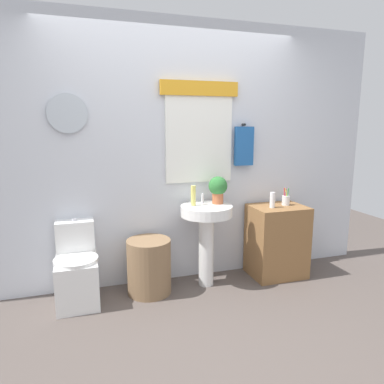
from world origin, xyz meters
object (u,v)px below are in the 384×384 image
(pedestal_sink, at_px, (206,226))
(potted_plant, at_px, (218,188))
(soap_bottle, at_px, (193,196))
(lotion_bottle, at_px, (272,200))
(toilet, at_px, (77,271))
(laundry_hamper, at_px, (149,266))
(wooden_cabinet, at_px, (277,241))
(toothbrush_cup, at_px, (286,200))

(pedestal_sink, distance_m, potted_plant, 0.40)
(soap_bottle, xyz_separation_m, lotion_bottle, (0.82, -0.09, -0.08))
(toilet, bearing_deg, pedestal_sink, -1.40)
(laundry_hamper, distance_m, pedestal_sink, 0.68)
(toilet, distance_m, lotion_bottle, 2.01)
(soap_bottle, bearing_deg, toilet, -178.98)
(toilet, distance_m, soap_bottle, 1.28)
(wooden_cabinet, bearing_deg, lotion_bottle, -157.79)
(wooden_cabinet, xyz_separation_m, toothbrush_cup, (0.10, 0.02, 0.43))
(wooden_cabinet, bearing_deg, toilet, 179.15)
(toilet, height_order, pedestal_sink, pedestal_sink)
(soap_bottle, bearing_deg, toothbrush_cup, -1.69)
(laundry_hamper, height_order, pedestal_sink, pedestal_sink)
(wooden_cabinet, bearing_deg, toothbrush_cup, 11.59)
(wooden_cabinet, height_order, toothbrush_cup, toothbrush_cup)
(toilet, height_order, soap_bottle, soap_bottle)
(pedestal_sink, bearing_deg, wooden_cabinet, 0.00)
(laundry_hamper, xyz_separation_m, toothbrush_cup, (1.47, 0.02, 0.55))
(lotion_bottle, relative_size, toothbrush_cup, 0.87)
(pedestal_sink, bearing_deg, laundry_hamper, 180.00)
(toilet, xyz_separation_m, toothbrush_cup, (2.13, -0.01, 0.52))
(wooden_cabinet, xyz_separation_m, potted_plant, (-0.66, 0.06, 0.60))
(toothbrush_cup, bearing_deg, lotion_bottle, -162.95)
(toilet, distance_m, potted_plant, 1.54)
(lotion_bottle, height_order, toothbrush_cup, toothbrush_cup)
(soap_bottle, relative_size, toothbrush_cup, 1.06)
(laundry_hamper, bearing_deg, pedestal_sink, -0.00)
(lotion_bottle, distance_m, toothbrush_cup, 0.21)
(toilet, xyz_separation_m, lotion_bottle, (1.93, -0.07, 0.55))
(toilet, bearing_deg, laundry_hamper, -2.64)
(potted_plant, bearing_deg, soap_bottle, -177.80)
(pedestal_sink, relative_size, lotion_bottle, 5.09)
(pedestal_sink, xyz_separation_m, lotion_bottle, (0.70, -0.04, 0.23))
(laundry_hamper, distance_m, wooden_cabinet, 1.38)
(toilet, xyz_separation_m, pedestal_sink, (1.23, -0.03, 0.32))
(toilet, height_order, lotion_bottle, lotion_bottle)
(laundry_hamper, relative_size, wooden_cabinet, 0.70)
(lotion_bottle, bearing_deg, wooden_cabinet, 22.21)
(toothbrush_cup, bearing_deg, potted_plant, 176.98)
(laundry_hamper, relative_size, toothbrush_cup, 2.85)
(toilet, xyz_separation_m, wooden_cabinet, (2.03, -0.03, 0.09))
(toilet, distance_m, toothbrush_cup, 2.19)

